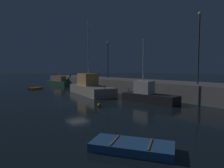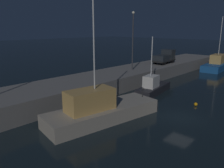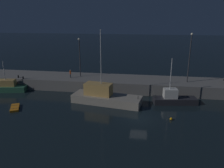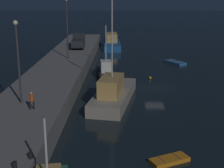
{
  "view_description": "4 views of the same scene",
  "coord_description": "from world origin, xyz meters",
  "views": [
    {
      "loc": [
        22.52,
        -11.49,
        4.07
      ],
      "look_at": [
        -1.59,
        6.7,
        1.85
      ],
      "focal_mm": 32.0,
      "sensor_mm": 36.0,
      "label": 1
    },
    {
      "loc": [
        -20.34,
        -9.44,
        8.89
      ],
      "look_at": [
        -1.53,
        8.14,
        2.43
      ],
      "focal_mm": 35.93,
      "sensor_mm": 36.0,
      "label": 2
    },
    {
      "loc": [
        0.64,
        -29.31,
        14.19
      ],
      "look_at": [
        -5.15,
        7.6,
        2.77
      ],
      "focal_mm": 35.41,
      "sensor_mm": 36.0,
      "label": 3
    },
    {
      "loc": [
        -43.23,
        4.25,
        12.89
      ],
      "look_at": [
        -6.08,
        5.58,
        2.25
      ],
      "focal_mm": 53.9,
      "sensor_mm": 36.0,
      "label": 4
    }
  ],
  "objects": [
    {
      "name": "ground_plane",
      "position": [
        0.0,
        0.0,
        0.0
      ],
      "size": [
        320.0,
        320.0,
        0.0
      ],
      "primitive_type": "plane",
      "color": "black"
    },
    {
      "name": "pier_quay",
      "position": [
        0.0,
        13.57,
        1.09
      ],
      "size": [
        74.22,
        7.23,
        2.18
      ],
      "color": "slate",
      "rests_on": "ground"
    },
    {
      "name": "fishing_trawler_red",
      "position": [
        -6.11,
        5.46,
        1.13
      ],
      "size": [
        12.22,
        5.52,
        12.32
      ],
      "color": "gray",
      "rests_on": "ground"
    },
    {
      "name": "fishing_boat_white",
      "position": [
        30.96,
        6.97,
        1.15
      ],
      "size": [
        11.15,
        4.28,
        11.25
      ],
      "color": "#195193",
      "rests_on": "ground"
    },
    {
      "name": "fishing_boat_orange",
      "position": [
        5.54,
        6.97,
        0.87
      ],
      "size": [
        7.46,
        3.26,
        7.82
      ],
      "color": "#232328",
      "rests_on": "ground"
    },
    {
      "name": "dinghy_orange_near",
      "position": [
        -19.88,
        0.67,
        0.17
      ],
      "size": [
        2.51,
        3.29,
        0.37
      ],
      "color": "orange",
      "rests_on": "ground"
    },
    {
      "name": "rowboat_white_mid",
      "position": [
        15.34,
        -4.82,
        0.21
      ],
      "size": [
        4.38,
        3.78,
        0.46
      ],
      "color": "#2D6099",
      "rests_on": "ground"
    },
    {
      "name": "mooring_buoy_near",
      "position": [
        4.54,
        0.35,
        0.2
      ],
      "size": [
        0.41,
        0.41,
        0.41
      ],
      "primitive_type": "sphere",
      "color": "orange",
      "rests_on": "ground"
    },
    {
      "name": "lamp_post_west",
      "position": [
        -12.88,
        14.08,
        6.81
      ],
      "size": [
        0.44,
        0.44,
        7.9
      ],
      "color": "#38383D",
      "rests_on": "pier_quay"
    },
    {
      "name": "lamp_post_east",
      "position": [
        8.56,
        13.02,
        7.49
      ],
      "size": [
        0.44,
        0.44,
        9.22
      ],
      "color": "#38383D",
      "rests_on": "pier_quay"
    },
    {
      "name": "utility_truck",
      "position": [
        18.34,
        12.66,
        3.43
      ],
      "size": [
        5.68,
        2.54,
        2.61
      ],
      "color": "black",
      "rests_on": "pier_quay"
    },
    {
      "name": "dockworker",
      "position": [
        -14.55,
        12.59,
        3.13
      ],
      "size": [
        0.37,
        0.43,
        1.66
      ],
      "color": "black",
      "rests_on": "pier_quay"
    },
    {
      "name": "bollard_west",
      "position": [
        -25.12,
        10.84,
        2.45
      ],
      "size": [
        0.28,
        0.28,
        0.54
      ],
      "primitive_type": "cylinder",
      "color": "black",
      "rests_on": "pier_quay"
    },
    {
      "name": "bollard_central",
      "position": [
        -23.72,
        10.26,
        2.42
      ],
      "size": [
        0.28,
        0.28,
        0.46
      ],
      "primitive_type": "cylinder",
      "color": "black",
      "rests_on": "pier_quay"
    }
  ]
}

